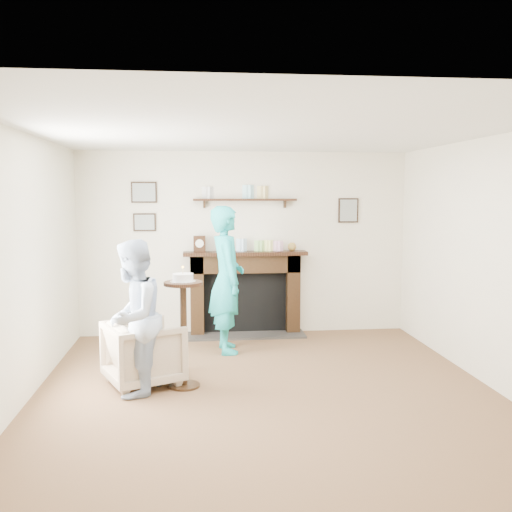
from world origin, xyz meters
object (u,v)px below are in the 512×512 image
at_px(man, 135,394).
at_px(woman, 227,351).
at_px(pedestal_table, 183,313).
at_px(armchair, 145,384).

bearing_deg(man, woman, 161.77).
height_order(woman, pedestal_table, pedestal_table).
bearing_deg(armchair, pedestal_table, -129.79).
bearing_deg(pedestal_table, armchair, 164.16).
relative_size(woman, pedestal_table, 1.46).
bearing_deg(armchair, woman, -62.25).
xyz_separation_m(woman, pedestal_table, (-0.50, -1.26, 0.75)).
distance_m(woman, pedestal_table, 1.55).
relative_size(armchair, woman, 0.40).
distance_m(armchair, woman, 1.46).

